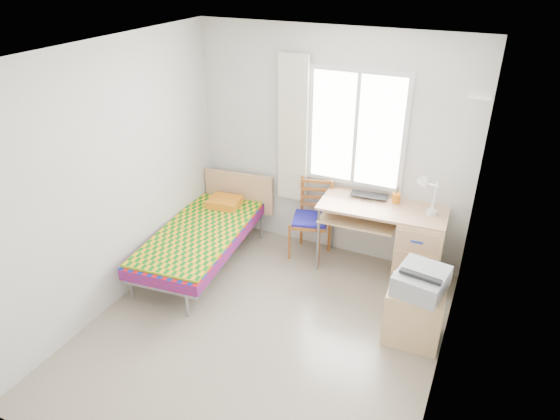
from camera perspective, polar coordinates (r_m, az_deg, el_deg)
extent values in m
plane|color=#BCAD93|center=(4.95, -2.08, -13.75)|extent=(3.50, 3.50, 0.00)
plane|color=white|center=(3.77, -2.79, 17.32)|extent=(3.50, 3.50, 0.00)
plane|color=silver|center=(5.68, 5.69, 7.23)|extent=(3.20, 0.00, 3.20)
plane|color=silver|center=(5.07, -18.75, 3.23)|extent=(0.00, 3.50, 3.50)
plane|color=silver|center=(3.84, 19.51, -5.09)|extent=(0.00, 3.50, 3.50)
cube|color=white|center=(5.49, 8.73, 9.10)|extent=(1.10, 0.04, 1.30)
cube|color=white|center=(5.48, 8.70, 9.07)|extent=(1.00, 0.02, 1.20)
cube|color=white|center=(5.48, 8.68, 9.05)|extent=(0.04, 0.02, 1.20)
cube|color=beige|center=(5.71, 1.51, 9.07)|extent=(0.35, 0.05, 1.70)
cube|color=white|center=(4.83, 21.97, 12.27)|extent=(0.20, 0.32, 0.03)
cube|color=gray|center=(5.75, -8.97, -3.64)|extent=(1.02, 1.94, 0.06)
cube|color=red|center=(5.71, -9.02, -3.00)|extent=(1.06, 1.96, 0.13)
cube|color=#EDAF10|center=(5.66, -9.19, -2.45)|extent=(1.03, 1.84, 0.03)
cube|color=tan|center=(6.30, -4.71, 2.10)|extent=(0.90, 0.14, 0.51)
cube|color=orange|center=(6.13, -6.33, 0.91)|extent=(0.40, 0.35, 0.09)
cylinder|color=gray|center=(5.50, -16.66, -8.33)|extent=(0.04, 0.04, 0.30)
cylinder|color=gray|center=(6.29, -2.10, -2.08)|extent=(0.04, 0.04, 0.30)
cube|color=tan|center=(5.44, 11.71, 0.32)|extent=(1.37, 0.68, 0.03)
cube|color=tan|center=(5.58, 15.63, -4.37)|extent=(0.50, 0.62, 0.81)
cube|color=tan|center=(5.57, 9.10, -0.78)|extent=(0.85, 0.62, 0.02)
cylinder|color=gray|center=(5.58, 4.36, -3.35)|extent=(0.03, 0.03, 0.81)
cylinder|color=gray|center=(6.00, 6.12, -1.03)|extent=(0.03, 0.03, 0.81)
cube|color=brown|center=(5.82, 3.46, -1.32)|extent=(0.50, 0.50, 0.04)
cube|color=#1D1A92|center=(5.80, 3.47, -1.06)|extent=(0.47, 0.47, 0.04)
cube|color=brown|center=(5.84, 4.20, 1.90)|extent=(0.36, 0.13, 0.40)
cylinder|color=brown|center=(5.85, 1.08, -3.69)|extent=(0.03, 0.03, 0.46)
cylinder|color=brown|center=(5.91, 5.76, -0.81)|extent=(0.04, 0.04, 0.93)
cube|color=tan|center=(4.89, 15.06, -11.34)|extent=(0.53, 0.49, 0.55)
cube|color=tan|center=(4.84, 12.25, -9.51)|extent=(0.04, 0.41, 0.20)
cube|color=tan|center=(4.98, 11.98, -11.63)|extent=(0.04, 0.41, 0.20)
cube|color=#93979B|center=(4.66, 15.83, -7.79)|extent=(0.48, 0.53, 0.20)
cube|color=black|center=(4.61, 15.98, -6.80)|extent=(0.38, 0.44, 0.02)
imported|color=black|center=(5.54, 10.02, 1.34)|extent=(0.42, 0.29, 0.03)
cylinder|color=orange|center=(5.51, 13.12, 1.35)|extent=(0.09, 0.09, 0.11)
cylinder|color=white|center=(5.39, 16.97, -0.23)|extent=(0.12, 0.12, 0.04)
cylinder|color=white|center=(5.32, 17.22, 1.41)|extent=(0.02, 0.14, 0.32)
cylinder|color=white|center=(5.18, 17.12, 2.74)|extent=(0.15, 0.28, 0.13)
cone|color=white|center=(5.08, 16.10, 2.85)|extent=(0.17, 0.18, 0.15)
imported|color=gray|center=(5.56, 9.24, -1.56)|extent=(0.21, 0.28, 0.02)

